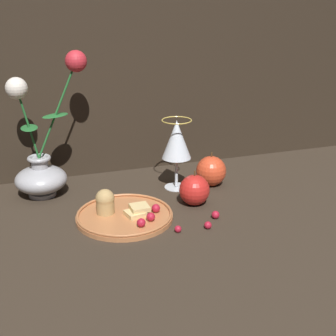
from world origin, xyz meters
TOP-DOWN VIEW (x-y plane):
  - ground_plane at (0.00, 0.00)m, footprint 2.40×2.40m
  - vase at (-0.20, 0.17)m, footprint 0.20×0.13m
  - plate_with_pastries at (-0.05, -0.02)m, footprint 0.22×0.22m
  - wine_glass at (0.12, 0.11)m, footprint 0.08×0.08m
  - apple_beside_vase at (0.22, 0.10)m, footprint 0.08×0.08m
  - apple_near_glass at (0.13, -0.00)m, footprint 0.07×0.07m
  - berry_near_plate at (0.11, -0.13)m, footprint 0.02×0.02m
  - berry_front_center at (0.15, -0.09)m, footprint 0.02×0.02m
  - berry_by_glass_stem at (0.05, -0.12)m, footprint 0.02×0.02m

SIDE VIEW (x-z plane):
  - ground_plane at x=0.00m, z-range 0.00..0.00m
  - berry_by_glass_stem at x=0.05m, z-range 0.00..0.02m
  - berry_near_plate at x=0.11m, z-range 0.00..0.02m
  - berry_front_center at x=0.15m, z-range 0.00..0.02m
  - plate_with_pastries at x=-0.05m, z-range -0.02..0.05m
  - apple_near_glass at x=0.13m, z-range -0.01..0.08m
  - apple_beside_vase at x=0.22m, z-range -0.01..0.09m
  - vase at x=-0.20m, z-range -0.08..0.27m
  - wine_glass at x=0.12m, z-range 0.03..0.22m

